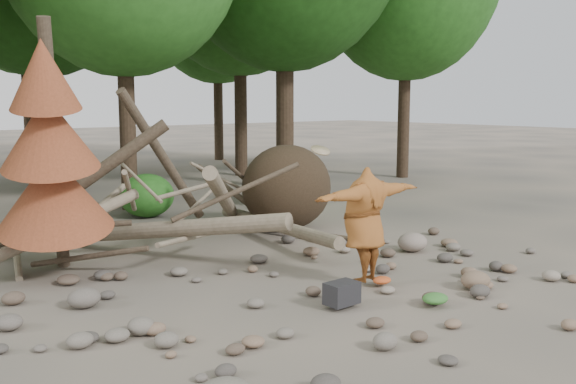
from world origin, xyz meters
TOP-DOWN VIEW (x-y plane):
  - ground at (0.00, 0.00)m, footprint 120.00×120.00m
  - deadfall_pile at (2.02, 4.24)m, footprint 8.55×5.24m
  - dead_conifer at (-3.12, 3.37)m, footprint 2.06×2.16m
  - bush_mid at (0.80, 7.80)m, footprint 1.40×1.40m
  - bush_right at (5.00, 7.00)m, footprint 2.00×2.00m
  - frisbee_thrower at (0.69, -0.03)m, footprint 2.45×0.66m
  - backpack at (-0.40, -0.64)m, footprint 0.49×0.33m
  - cloth_green at (0.69, -1.48)m, footprint 0.41×0.34m
  - cloth_orange at (0.85, -0.29)m, footprint 0.33×0.27m
  - boulder_front_right at (1.91, -1.32)m, footprint 0.49×0.44m
  - boulder_mid_right at (3.15, 1.00)m, footprint 0.62×0.56m
  - boulder_mid_left at (-3.30, 1.75)m, footprint 0.48×0.43m

SIDE VIEW (x-z plane):
  - ground at x=0.00m, z-range 0.00..0.00m
  - cloth_orange at x=0.85m, z-range 0.00..0.12m
  - cloth_green at x=0.69m, z-range 0.00..0.16m
  - boulder_mid_left at x=-3.30m, z-range 0.00..0.29m
  - boulder_front_right at x=1.91m, z-range 0.00..0.30m
  - backpack at x=-0.40m, z-range 0.00..0.32m
  - boulder_mid_right at x=3.15m, z-range 0.00..0.37m
  - bush_mid at x=0.80m, z-range 0.00..1.12m
  - bush_right at x=5.00m, z-range 0.00..1.60m
  - deadfall_pile at x=2.02m, z-range -0.70..2.60m
  - frisbee_thrower at x=0.69m, z-range -0.12..2.16m
  - dead_conifer at x=-3.12m, z-range -0.06..4.29m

